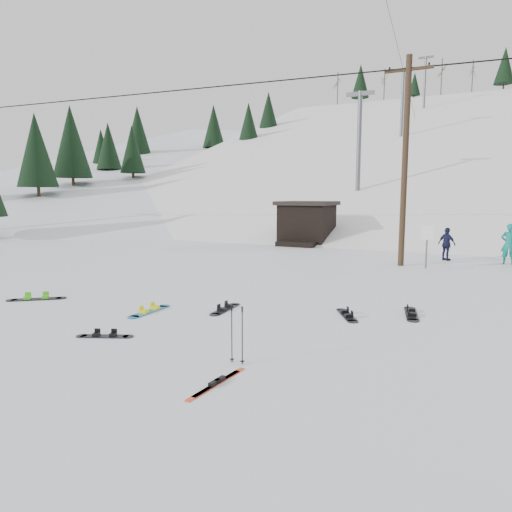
% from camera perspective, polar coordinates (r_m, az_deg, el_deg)
% --- Properties ---
extents(ground, '(200.00, 200.00, 0.00)m').
position_cam_1_polar(ground, '(9.17, -9.93, -12.36)').
color(ground, white).
rests_on(ground, ground).
extents(ski_slope, '(60.00, 85.24, 65.97)m').
position_cam_1_polar(ski_slope, '(63.94, 21.14, -6.62)').
color(ski_slope, white).
rests_on(ski_slope, ground).
extents(ridge_left, '(47.54, 95.03, 58.38)m').
position_cam_1_polar(ridge_left, '(70.06, -10.27, -4.17)').
color(ridge_left, white).
rests_on(ridge_left, ground).
extents(treeline_left, '(20.00, 64.00, 10.00)m').
position_cam_1_polar(treeline_left, '(61.19, -13.48, 4.45)').
color(treeline_left, black).
rests_on(treeline_left, ground).
extents(treeline_crest, '(50.00, 6.00, 10.00)m').
position_cam_1_polar(treeline_crest, '(93.11, 23.30, 5.04)').
color(treeline_crest, black).
rests_on(treeline_crest, ski_slope).
extents(utility_pole, '(2.00, 0.26, 9.00)m').
position_cam_1_polar(utility_pole, '(21.21, 18.13, 11.45)').
color(utility_pole, '#3A2819').
rests_on(utility_pole, ground).
extents(trail_sign, '(0.50, 0.09, 1.85)m').
position_cam_1_polar(trail_sign, '(20.68, 20.59, 2.00)').
color(trail_sign, '#595B60').
rests_on(trail_sign, ground).
extents(lift_hut, '(3.40, 4.10, 2.75)m').
position_cam_1_polar(lift_hut, '(29.70, 6.37, 4.16)').
color(lift_hut, black).
rests_on(lift_hut, ground).
extents(lift_tower_near, '(2.20, 0.36, 8.00)m').
position_cam_1_polar(lift_tower_near, '(38.33, 12.78, 14.51)').
color(lift_tower_near, '#595B60').
rests_on(lift_tower_near, ski_slope).
extents(lift_tower_mid, '(2.20, 0.36, 8.00)m').
position_cam_1_polar(lift_tower_mid, '(58.73, 17.85, 18.26)').
color(lift_tower_mid, '#595B60').
rests_on(lift_tower_mid, ski_slope).
extents(lift_tower_far, '(2.20, 0.36, 8.00)m').
position_cam_1_polar(lift_tower_far, '(79.47, 20.37, 20.02)').
color(lift_tower_far, '#595B60').
rests_on(lift_tower_far, ski_slope).
extents(hero_snowboard, '(0.32, 1.61, 0.11)m').
position_cam_1_polar(hero_snowboard, '(12.68, -13.16, -6.69)').
color(hero_snowboard, '#18739E').
rests_on(hero_snowboard, ground).
extents(hero_skis, '(0.22, 1.56, 0.08)m').
position_cam_1_polar(hero_skis, '(7.88, -4.91, -15.50)').
color(hero_skis, red).
rests_on(hero_skis, ground).
extents(ski_poles, '(0.30, 0.08, 1.09)m').
position_cam_1_polar(ski_poles, '(8.58, -2.39, -9.73)').
color(ski_poles, black).
rests_on(ski_poles, ground).
extents(board_scatter_a, '(1.20, 0.66, 0.09)m').
position_cam_1_polar(board_scatter_a, '(10.79, -18.38, -9.44)').
color(board_scatter_a, black).
rests_on(board_scatter_a, ground).
extents(board_scatter_b, '(0.36, 1.52, 0.11)m').
position_cam_1_polar(board_scatter_b, '(12.60, -3.87, -6.59)').
color(board_scatter_b, black).
rests_on(board_scatter_b, ground).
extents(board_scatter_c, '(1.40, 1.18, 0.12)m').
position_cam_1_polar(board_scatter_c, '(15.27, -25.74, -4.82)').
color(board_scatter_c, black).
rests_on(board_scatter_c, ground).
extents(board_scatter_d, '(0.85, 1.29, 0.10)m').
position_cam_1_polar(board_scatter_d, '(12.19, 11.29, -7.23)').
color(board_scatter_d, black).
rests_on(board_scatter_d, ground).
extents(board_scatter_f, '(0.56, 1.58, 0.11)m').
position_cam_1_polar(board_scatter_f, '(12.76, 18.84, -6.81)').
color(board_scatter_f, black).
rests_on(board_scatter_f, ground).
extents(skier_teal, '(0.69, 0.47, 1.86)m').
position_cam_1_polar(skier_teal, '(23.60, 29.07, 1.32)').
color(skier_teal, '#0A6D65').
rests_on(skier_teal, ground).
extents(skier_navy, '(0.99, 0.84, 1.59)m').
position_cam_1_polar(skier_navy, '(23.72, 22.74, 1.39)').
color(skier_navy, '#151836').
rests_on(skier_navy, ground).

